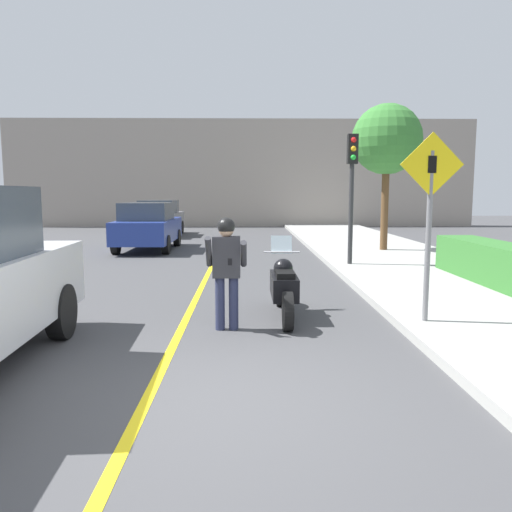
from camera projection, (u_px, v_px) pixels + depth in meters
ground_plane at (208, 402)px, 4.81m from camera, size 80.00×80.00×0.00m
sidewalk_curb at (496, 303)px, 8.85m from camera, size 4.40×44.00×0.14m
road_center_line at (202, 286)px, 10.75m from camera, size 0.12×36.00×0.01m
building_backdrop at (241, 174)px, 30.20m from camera, size 28.00×1.20×6.37m
motorcycle at (284, 287)px, 8.06m from camera, size 0.62×2.21×1.27m
person_biker at (226, 262)px, 7.24m from camera, size 0.59×0.46×1.65m
crossing_sign at (430, 209)px, 7.13m from camera, size 0.91×0.08×2.72m
traffic_light at (352, 174)px, 12.97m from camera, size 0.26×0.30×3.38m
hedge_row at (512, 268)px, 9.80m from camera, size 0.90×5.60×0.82m
street_tree at (387, 140)px, 16.18m from camera, size 2.27×2.27×4.74m
parked_car_blue at (148, 226)px, 17.60m from camera, size 1.88×4.20×1.68m
parked_car_grey at (159, 218)px, 23.62m from camera, size 1.88×4.20×1.68m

